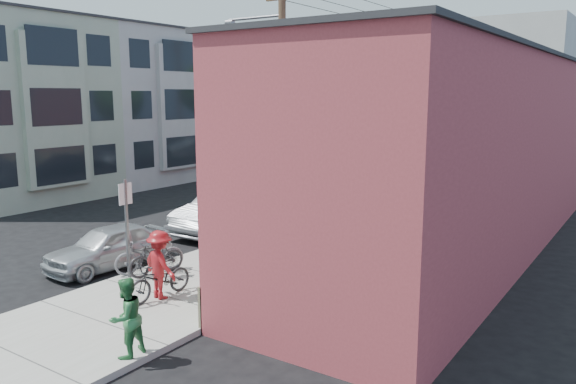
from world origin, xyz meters
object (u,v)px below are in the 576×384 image
Objects in this scene: parking_meter_far at (347,186)px; patron_green at (126,318)px; patron_grey at (312,230)px; tree_bare at (336,148)px; cyclist at (160,265)px; utility_pole_near at (281,91)px; car_1 at (229,209)px; sign_post at (127,219)px; tree_leafy_mid at (407,101)px; patio_chair_a at (238,281)px; car_4 at (405,164)px; parked_bike_b at (150,255)px; car_3 at (362,175)px; car_2 at (304,193)px; bus at (385,147)px; patio_chair_b at (218,288)px; car_0 at (109,246)px; parked_bike_a at (156,258)px; parking_meter_near at (221,221)px; tree_leafy_far at (460,88)px.

parking_meter_far is 0.77× the size of patron_green.
patron_grey is at bearing -68.17° from parking_meter_far.
cyclist is at bearing -82.53° from tree_bare.
utility_pole_near is 4.99m from car_1.
tree_leafy_mid is (0.45, 18.88, 3.07)m from sign_post.
tree_bare is 11.41m from patio_chair_a.
car_1 is 17.56m from car_4.
patron_green is at bearing -19.12° from parked_bike_b.
car_2 is at bearing -90.81° from car_3.
parked_bike_b is (0.15, -6.93, -4.73)m from utility_pole_near.
cyclist reaches higher than parking_meter_far.
bus reaches higher than patron_green.
car_1 is (-2.00, -12.63, -4.04)m from tree_leafy_mid.
patron_grey is at bearing 80.68° from patio_chair_a.
car_1 is (-5.08, 6.46, 0.27)m from patio_chair_b.
patron_grey is at bearing -43.41° from utility_pole_near.
car_0 is (-1.74, -0.06, -0.01)m from parked_bike_b.
patron_grey is 0.96× the size of parked_bike_b.
car_4 is 0.53× the size of bus.
parked_bike_a is at bearing -87.81° from car_4.
utility_pole_near is at bearing -135.68° from patron_grey.
bus reaches higher than parking_meter_near.
car_2 is at bearing 103.33° from patio_chair_a.
patio_chair_a is at bearing -178.63° from patron_green.
tree_leafy_mid is 3.78× the size of cyclist.
parked_bike_b is (-0.33, 0.04, 0.02)m from parked_bike_a.
tree_bare reaches higher than parking_meter_far.
car_4 is at bearing -167.82° from patron_grey.
bus reaches higher than parked_bike_a.
tree_leafy_far is at bearing -5.87° from bus.
tree_leafy_mid is at bearing 80.27° from car_2.
patron_grey is at bearing -70.72° from bus.
sign_post reaches higher than car_0.
car_2 is (-2.07, 11.16, 0.02)m from parked_bike_a.
patron_green is 10.97m from car_1.
patio_chair_b is at bearing -50.00° from parking_meter_near.
parking_meter_far is (-0.10, 13.22, -0.85)m from sign_post.
tree_leafy_far reaches higher than parked_bike_a.
car_0 is at bearing -92.90° from car_4.
patron_green is 3.23m from cyclist.
sign_post is 2.26× the size of parking_meter_far.
tree_leafy_far is (0.45, 28.13, 3.85)m from sign_post.
parking_meter_near is 1.00× the size of parking_meter_far.
tree_leafy_mid is (0.55, 14.77, 3.92)m from parking_meter_near.
utility_pole_near is at bearing -162.86° from patron_green.
patron_grey is 1.20× the size of patron_green.
patron_green is (0.32, -3.09, 0.36)m from patio_chair_b.
utility_pole_near reaches higher than tree_leafy_far.
sign_post is 3.18× the size of patio_chair_b.
car_3 reaches higher than car_4.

